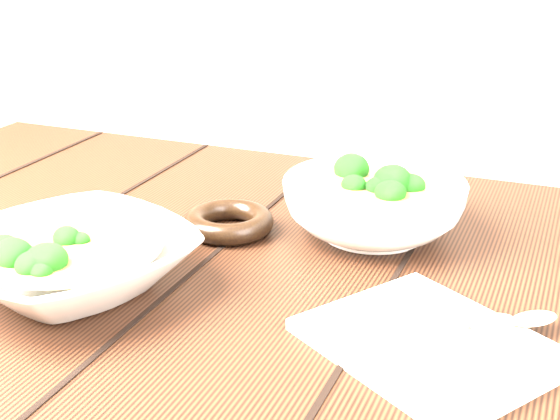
# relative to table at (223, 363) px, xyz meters

# --- Properties ---
(table) EXTENTS (1.20, 0.80, 0.75)m
(table) POSITION_rel_table_xyz_m (0.00, 0.00, 0.00)
(table) COLOR black
(table) RESTS_ON ground
(soup_bowl_front) EXTENTS (0.30, 0.30, 0.07)m
(soup_bowl_front) POSITION_rel_table_xyz_m (-0.12, -0.10, 0.15)
(soup_bowl_front) COLOR silver
(soup_bowl_front) RESTS_ON table
(soup_bowl_back) EXTENTS (0.28, 0.28, 0.08)m
(soup_bowl_back) POSITION_rel_table_xyz_m (0.13, 0.15, 0.16)
(soup_bowl_back) COLOR silver
(soup_bowl_back) RESTS_ON table
(trivet) EXTENTS (0.12, 0.12, 0.03)m
(trivet) POSITION_rel_table_xyz_m (-0.03, 0.09, 0.13)
(trivet) COLOR black
(trivet) RESTS_ON table
(napkin) EXTENTS (0.26, 0.25, 0.01)m
(napkin) POSITION_rel_table_xyz_m (0.24, -0.08, 0.13)
(napkin) COLOR beige
(napkin) RESTS_ON table
(spoon_left) EXTENTS (0.14, 0.12, 0.01)m
(spoon_left) POSITION_rel_table_xyz_m (0.26, -0.06, 0.13)
(spoon_left) COLOR #A4A090
(spoon_left) RESTS_ON napkin
(spoon_right) EXTENTS (0.13, 0.13, 0.01)m
(spoon_right) POSITION_rel_table_xyz_m (0.30, -0.04, 0.13)
(spoon_right) COLOR #A4A090
(spoon_right) RESTS_ON napkin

